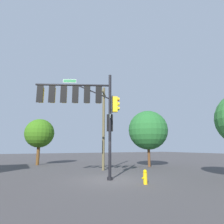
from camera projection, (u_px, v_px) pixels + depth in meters
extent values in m
plane|color=#454242|center=(110.00, 180.00, 12.15)|extent=(120.00, 120.00, 0.00)
cylinder|color=black|center=(110.00, 125.00, 12.84)|extent=(0.20, 0.20, 7.32)
cylinder|color=black|center=(110.00, 178.00, 12.17)|extent=(0.36, 0.36, 0.20)
cylinder|color=black|center=(73.00, 85.00, 13.25)|extent=(4.86, 2.34, 0.14)
cylinder|color=black|center=(93.00, 92.00, 13.23)|extent=(2.22, 1.08, 1.07)
cube|color=gold|center=(99.00, 95.00, 13.20)|extent=(0.43, 0.45, 1.10)
cube|color=black|center=(99.00, 95.00, 13.00)|extent=(0.42, 0.20, 1.22)
sphere|color=maroon|center=(99.00, 92.00, 13.46)|extent=(0.22, 0.22, 0.22)
cylinder|color=gold|center=(99.00, 91.00, 13.53)|extent=(0.27, 0.22, 0.23)
sphere|color=#FFFC14|center=(99.00, 96.00, 13.39)|extent=(0.22, 0.22, 0.22)
cylinder|color=gold|center=(99.00, 96.00, 13.46)|extent=(0.27, 0.22, 0.23)
sphere|color=#0B621E|center=(98.00, 101.00, 13.33)|extent=(0.22, 0.22, 0.22)
cylinder|color=gold|center=(98.00, 100.00, 13.40)|extent=(0.27, 0.22, 0.23)
cube|color=yellow|center=(87.00, 95.00, 13.16)|extent=(0.44, 0.46, 1.10)
cube|color=black|center=(87.00, 94.00, 12.96)|extent=(0.42, 0.21, 1.22)
sphere|color=maroon|center=(87.00, 92.00, 13.42)|extent=(0.22, 0.22, 0.22)
cylinder|color=yellow|center=(88.00, 91.00, 13.49)|extent=(0.27, 0.22, 0.23)
sphere|color=#FFFC14|center=(87.00, 96.00, 13.35)|extent=(0.22, 0.22, 0.22)
cylinder|color=yellow|center=(87.00, 96.00, 13.42)|extent=(0.27, 0.22, 0.23)
sphere|color=#0B621E|center=(87.00, 101.00, 13.29)|extent=(0.22, 0.22, 0.22)
cylinder|color=yellow|center=(87.00, 100.00, 13.36)|extent=(0.27, 0.22, 0.23)
cube|color=yellow|center=(76.00, 95.00, 13.12)|extent=(0.44, 0.46, 1.10)
cube|color=black|center=(75.00, 94.00, 12.92)|extent=(0.42, 0.21, 1.22)
sphere|color=maroon|center=(76.00, 91.00, 13.38)|extent=(0.22, 0.22, 0.22)
cylinder|color=yellow|center=(76.00, 91.00, 13.45)|extent=(0.27, 0.22, 0.23)
sphere|color=#FFFC14|center=(76.00, 96.00, 13.31)|extent=(0.22, 0.22, 0.22)
cylinder|color=yellow|center=(76.00, 95.00, 13.38)|extent=(0.27, 0.22, 0.23)
sphere|color=#0B621E|center=(76.00, 100.00, 13.25)|extent=(0.22, 0.22, 0.22)
cylinder|color=yellow|center=(76.00, 100.00, 13.32)|extent=(0.27, 0.22, 0.23)
cube|color=yellow|center=(64.00, 95.00, 13.08)|extent=(0.44, 0.46, 1.10)
cube|color=black|center=(64.00, 94.00, 12.88)|extent=(0.42, 0.22, 1.22)
sphere|color=maroon|center=(65.00, 91.00, 13.34)|extent=(0.22, 0.22, 0.22)
cylinder|color=yellow|center=(65.00, 91.00, 13.41)|extent=(0.27, 0.22, 0.23)
sphere|color=#FFFC14|center=(65.00, 96.00, 13.27)|extent=(0.22, 0.22, 0.22)
cylinder|color=yellow|center=(65.00, 95.00, 13.34)|extent=(0.27, 0.22, 0.23)
sphere|color=#0B621E|center=(64.00, 100.00, 13.21)|extent=(0.22, 0.22, 0.22)
cylinder|color=yellow|center=(65.00, 100.00, 13.28)|extent=(0.27, 0.22, 0.23)
cube|color=yellow|center=(53.00, 95.00, 13.04)|extent=(0.44, 0.46, 1.10)
cube|color=black|center=(52.00, 94.00, 12.84)|extent=(0.42, 0.22, 1.22)
sphere|color=maroon|center=(54.00, 91.00, 13.30)|extent=(0.22, 0.22, 0.22)
cylinder|color=yellow|center=(54.00, 91.00, 13.37)|extent=(0.27, 0.22, 0.23)
sphere|color=#FFFC14|center=(53.00, 96.00, 13.23)|extent=(0.22, 0.22, 0.22)
cylinder|color=yellow|center=(54.00, 95.00, 13.30)|extent=(0.27, 0.22, 0.23)
sphere|color=#0B621E|center=(53.00, 100.00, 13.17)|extent=(0.22, 0.22, 0.22)
cylinder|color=yellow|center=(53.00, 100.00, 13.24)|extent=(0.27, 0.22, 0.23)
cube|color=gold|center=(41.00, 95.00, 13.00)|extent=(0.44, 0.46, 1.10)
cube|color=black|center=(40.00, 94.00, 12.80)|extent=(0.41, 0.23, 1.22)
sphere|color=maroon|center=(42.00, 91.00, 13.26)|extent=(0.22, 0.22, 0.22)
cylinder|color=gold|center=(42.00, 90.00, 13.33)|extent=(0.27, 0.23, 0.23)
sphere|color=#FFFC14|center=(42.00, 95.00, 13.19)|extent=(0.22, 0.22, 0.22)
cylinder|color=gold|center=(42.00, 95.00, 13.26)|extent=(0.27, 0.23, 0.23)
sphere|color=#0B621E|center=(41.00, 100.00, 13.13)|extent=(0.22, 0.22, 0.22)
cylinder|color=gold|center=(42.00, 100.00, 13.20)|extent=(0.27, 0.23, 0.23)
cube|color=gold|center=(115.00, 104.00, 13.13)|extent=(0.46, 0.44, 1.10)
cube|color=black|center=(112.00, 104.00, 13.12)|extent=(0.22, 0.42, 1.22)
sphere|color=maroon|center=(118.00, 100.00, 13.21)|extent=(0.22, 0.22, 0.22)
cylinder|color=gold|center=(118.00, 99.00, 13.22)|extent=(0.22, 0.27, 0.23)
sphere|color=#FFFC14|center=(118.00, 104.00, 13.14)|extent=(0.22, 0.22, 0.22)
cylinder|color=gold|center=(118.00, 104.00, 13.15)|extent=(0.22, 0.27, 0.23)
sphere|color=#0B621E|center=(118.00, 109.00, 13.08)|extent=(0.22, 0.22, 0.22)
cylinder|color=gold|center=(119.00, 108.00, 13.09)|extent=(0.22, 0.27, 0.23)
cube|color=yellow|center=(110.00, 123.00, 13.21)|extent=(0.44, 0.46, 1.10)
cube|color=black|center=(110.00, 123.00, 13.02)|extent=(0.42, 0.22, 1.22)
sphere|color=maroon|center=(110.00, 119.00, 13.47)|extent=(0.22, 0.22, 0.22)
cylinder|color=yellow|center=(110.00, 118.00, 13.54)|extent=(0.27, 0.22, 0.23)
sphere|color=#FFFC14|center=(110.00, 124.00, 13.41)|extent=(0.22, 0.22, 0.22)
cylinder|color=yellow|center=(110.00, 123.00, 13.48)|extent=(0.27, 0.22, 0.23)
sphere|color=#0B621E|center=(110.00, 128.00, 13.34)|extent=(0.22, 0.22, 0.22)
cylinder|color=yellow|center=(110.00, 128.00, 13.41)|extent=(0.27, 0.22, 0.23)
cube|color=white|center=(70.00, 81.00, 13.29)|extent=(0.86, 0.41, 0.26)
cube|color=#12692F|center=(70.00, 81.00, 13.29)|extent=(0.83, 0.40, 0.22)
cube|color=white|center=(110.00, 117.00, 12.94)|extent=(0.41, 0.86, 0.26)
cube|color=#136A28|center=(110.00, 117.00, 12.94)|extent=(0.40, 0.83, 0.22)
cylinder|color=brown|center=(104.00, 127.00, 18.10)|extent=(0.25, 0.25, 8.10)
cube|color=brown|center=(104.00, 94.00, 18.75)|extent=(1.12, 1.55, 0.12)
cylinder|color=yellow|center=(145.00, 179.00, 10.80)|extent=(0.24, 0.24, 0.65)
sphere|color=#E8BA06|center=(145.00, 171.00, 10.88)|extent=(0.22, 0.22, 0.22)
cylinder|color=yellow|center=(143.00, 178.00, 10.74)|extent=(0.12, 0.10, 0.10)
cylinder|color=brown|center=(149.00, 157.00, 20.50)|extent=(0.30, 0.30, 2.19)
sphere|color=#25642C|center=(148.00, 130.00, 21.06)|extent=(4.41, 4.41, 4.41)
cylinder|color=brown|center=(38.00, 155.00, 22.67)|extent=(0.38, 0.38, 2.36)
sphere|color=#366C17|center=(40.00, 133.00, 23.18)|extent=(3.57, 3.57, 3.57)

